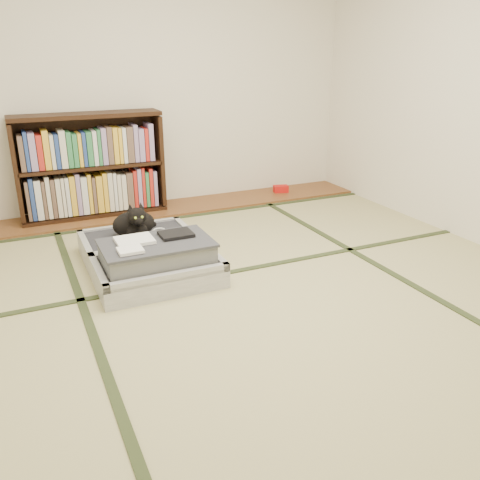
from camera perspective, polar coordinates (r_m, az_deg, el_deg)
name	(u,v)px	position (r m, az deg, el deg)	size (l,w,h in m)	color
floor	(256,297)	(3.18, 1.82, -6.40)	(4.50, 4.50, 0.00)	tan
wood_strip	(163,209)	(4.92, -8.59, 3.49)	(4.00, 0.50, 0.02)	brown
red_item	(281,189)	(5.41, 4.60, 5.75)	(0.15, 0.09, 0.07)	red
room_shell	(259,45)	(2.83, 2.18, 21.00)	(4.50, 4.50, 4.50)	white
tatami_borders	(225,267)	(3.58, -1.69, -3.06)	(4.00, 4.50, 0.01)	#2D381E
bookcase	(91,168)	(4.75, -16.38, 7.79)	(1.27, 0.29, 0.92)	black
suitcase	(149,256)	(3.54, -10.16, -1.78)	(0.80, 1.06, 0.31)	silver
cat	(135,224)	(3.75, -11.73, 1.82)	(0.35, 0.36, 0.29)	black
cable_coil	(159,231)	(3.85, -9.12, 0.99)	(0.11, 0.11, 0.03)	white
hanger	(156,272)	(3.55, -9.40, -3.52)	(0.41, 0.26, 0.01)	black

